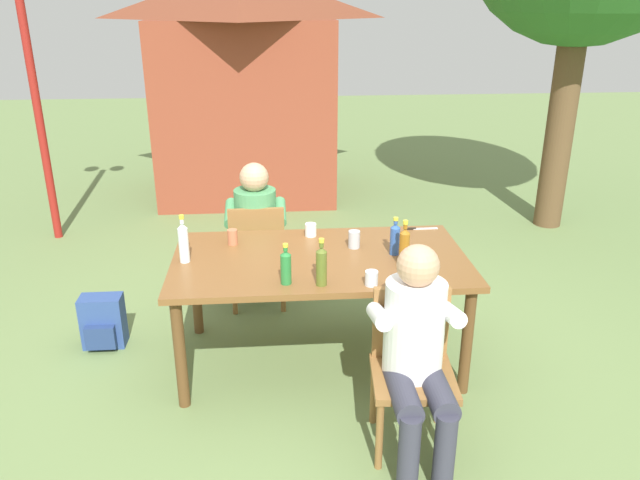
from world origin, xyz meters
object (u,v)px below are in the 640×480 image
Objects in this scene: bottle_blue at (395,238)px; bottle_amber at (404,246)px; person_in_white_shirt at (256,225)px; lamp_post at (25,32)px; table_knife at (419,229)px; bottle_green at (286,267)px; cup_white at (311,230)px; brick_kiosk at (245,81)px; cup_glass at (371,278)px; chair_far_left at (257,250)px; bottle_olive at (321,265)px; cup_steel at (354,239)px; person_in_plaid_shirt at (417,345)px; chair_near_right at (412,361)px; dining_table at (320,268)px; bottle_clear at (183,242)px; cup_terracotta at (233,237)px; backpack_by_near_side at (103,323)px.

bottle_amber reaches higher than bottle_blue.
lamp_post is at bearing 142.47° from person_in_white_shirt.
bottle_green is at bearing -139.91° from table_knife.
cup_white is 3.69m from brick_kiosk.
chair_far_left is at bearing 118.70° from cup_glass.
bottle_olive is 0.62m from cup_steel.
person_in_plaid_shirt is at bearing -64.15° from chair_far_left.
brick_kiosk reaches higher than bottle_blue.
chair_far_left and chair_near_right have the same top height.
bottle_green is 0.21m from bottle_olive.
bottle_blue is 2.91× the size of cup_glass.
cup_glass is (0.29, -0.03, -0.08)m from bottle_olive.
bottle_blue reaches higher than dining_table.
brick_kiosk is at bearing 94.51° from bottle_green.
bottle_clear is at bearing -179.29° from bottle_blue.
bottle_clear is 0.12× the size of brick_kiosk.
brick_kiosk reaches higher than cup_glass.
bottle_blue is 0.88× the size of bottle_olive.
chair_far_left is 3.30m from brick_kiosk.
chair_far_left is at bearing 131.78° from cup_white.
bottle_green is at bearing -80.74° from chair_far_left.
cup_terracotta is at bearing -172.27° from table_knife.
dining_table is 7.56× the size of bottle_green.
lamp_post is (-3.03, 2.71, 1.13)m from bottle_amber.
lamp_post is at bearing 134.76° from dining_table.
person_in_plaid_shirt reaches higher than dining_table.
bottle_clear is 3.24m from lamp_post.
cup_white is 0.38× the size of table_knife.
lamp_post reaches higher than cup_white.
bottle_amber reaches higher than dining_table.
bottle_green is 0.50m from cup_glass.
person_in_plaid_shirt reaches higher than bottle_olive.
bottle_clear is 1.68m from table_knife.
chair_far_left is at bearing 25.29° from backpack_by_near_side.
chair_far_left reaches higher than cup_terracotta.
bottle_clear reaches higher than cup_glass.
bottle_clear is at bearing -172.18° from cup_steel.
person_in_plaid_shirt is 5.08m from brick_kiosk.
chair_near_right is at bearing -104.05° from table_knife.
bottle_clear is 0.92m from cup_white.
cup_steel is 0.48× the size of table_knife.
chair_far_left is at bearing 74.99° from cup_terracotta.
bottle_clear reaches higher than dining_table.
bottle_olive is (-0.51, -0.42, 0.02)m from bottle_blue.
bottle_clear is (-1.29, 0.93, 0.24)m from person_in_plaid_shirt.
person_in_white_shirt is 2.98m from lamp_post.
bottle_amber is 0.78m from cup_white.
bottle_olive is 1.17m from table_knife.
bottle_clear is 3.46× the size of cup_white.
cup_terracotta is 1.14m from backpack_by_near_side.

